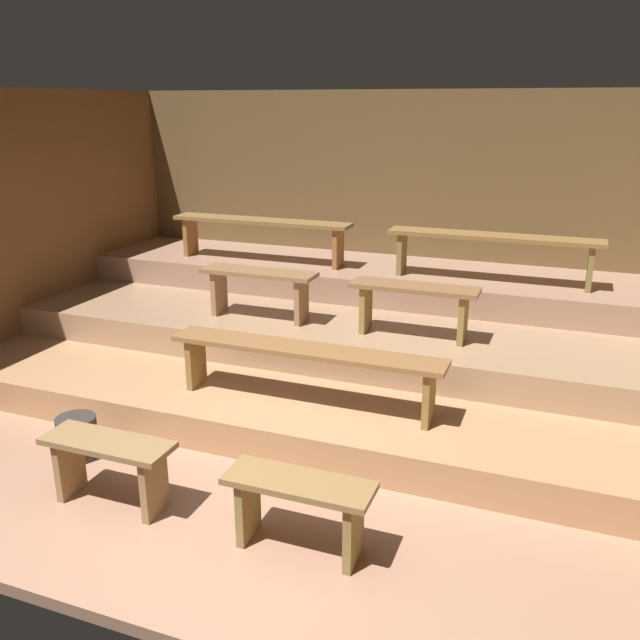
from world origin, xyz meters
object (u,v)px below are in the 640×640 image
(bench_lower_center, at_px, (305,358))
(bench_upper_right, at_px, (493,244))
(bench_middle_left, at_px, (259,283))
(bench_middle_right, at_px, (414,299))
(bench_upper_left, at_px, (261,227))
(bench_floor_left, at_px, (109,459))
(bench_floor_right, at_px, (299,501))
(pail_floor, at_px, (78,437))

(bench_lower_center, relative_size, bench_upper_right, 1.06)
(bench_middle_left, bearing_deg, bench_middle_right, 0.00)
(bench_middle_right, bearing_deg, bench_upper_left, 150.79)
(bench_floor_left, relative_size, bench_upper_right, 0.43)
(bench_lower_center, bearing_deg, bench_upper_right, 63.39)
(bench_floor_left, xyz_separation_m, bench_upper_right, (1.88, 3.45, 0.86))
(bench_floor_right, distance_m, bench_upper_left, 4.02)
(bench_middle_left, bearing_deg, bench_floor_right, -59.68)
(pail_floor, bearing_deg, bench_lower_center, 32.29)
(bench_floor_left, height_order, bench_middle_left, bench_middle_left)
(bench_floor_left, distance_m, bench_middle_right, 2.79)
(bench_floor_right, relative_size, bench_middle_right, 0.79)
(bench_middle_right, xyz_separation_m, pail_floor, (-1.99, -1.94, -0.72))
(bench_lower_center, height_order, bench_middle_left, bench_middle_left)
(bench_upper_left, bearing_deg, bench_floor_right, -61.46)
(pail_floor, bearing_deg, bench_upper_left, 89.27)
(bench_floor_right, height_order, bench_lower_center, bench_lower_center)
(bench_middle_left, distance_m, bench_middle_right, 1.46)
(bench_lower_center, bearing_deg, bench_middle_right, 61.25)
(bench_lower_center, xyz_separation_m, bench_upper_left, (-1.38, 2.14, 0.54))
(bench_middle_left, bearing_deg, bench_lower_center, -49.88)
(bench_floor_left, height_order, bench_upper_left, bench_upper_left)
(bench_floor_right, relative_size, bench_upper_left, 0.43)
(bench_floor_left, distance_m, bench_lower_center, 1.57)
(bench_upper_left, height_order, pail_floor, bench_upper_left)
(bench_floor_left, xyz_separation_m, bench_middle_left, (-0.08, 2.36, 0.55))
(pail_floor, bearing_deg, bench_upper_right, 50.63)
(bench_middle_left, height_order, pail_floor, bench_middle_left)
(bench_floor_left, height_order, bench_floor_right, same)
(bench_middle_right, distance_m, pail_floor, 2.88)
(bench_lower_center, bearing_deg, bench_floor_left, -121.53)
(bench_floor_left, distance_m, bench_floor_right, 1.30)
(bench_floor_left, relative_size, bench_upper_left, 0.43)
(bench_middle_left, xyz_separation_m, bench_upper_right, (1.96, 1.09, 0.30))
(bench_lower_center, relative_size, bench_middle_right, 1.97)
(bench_middle_left, relative_size, bench_upper_left, 0.54)
(bench_upper_right, bearing_deg, bench_floor_left, -118.54)
(bench_floor_left, bearing_deg, bench_upper_right, 61.46)
(bench_middle_right, relative_size, bench_upper_left, 0.54)
(bench_middle_right, bearing_deg, bench_upper_right, 65.51)
(bench_upper_left, relative_size, pail_floor, 6.46)
(bench_upper_left, relative_size, bench_upper_right, 1.00)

